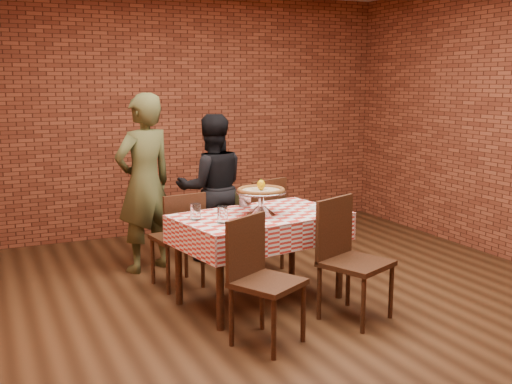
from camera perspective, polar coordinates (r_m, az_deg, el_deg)
ground at (r=4.99m, az=3.30°, el=-11.26°), size 6.00×6.00×0.00m
back_wall at (r=7.43m, az=-7.60°, el=7.29°), size 5.50×0.00×5.50m
table at (r=5.11m, az=0.41°, el=-6.27°), size 1.48×1.05×0.75m
tablecloth at (r=5.04m, az=0.41°, el=-3.37°), size 1.53×1.09×0.23m
pizza_stand at (r=4.98m, az=0.48°, el=-1.04°), size 0.46×0.46×0.19m
pizza at (r=4.96m, az=0.48°, el=0.11°), size 0.42×0.42×0.03m
lemon at (r=4.95m, az=0.48°, el=0.67°), size 0.07×0.07×0.09m
water_glass_left at (r=4.69m, az=-3.18°, el=-2.15°), size 0.10×0.10×0.13m
water_glass_right at (r=4.82m, az=-5.72°, el=-1.86°), size 0.10×0.10×0.13m
side_plate at (r=5.24m, az=5.71°, el=-1.53°), size 0.17×0.17×0.01m
sweetener_packet_a at (r=5.23m, az=6.78°, el=-1.60°), size 0.06×0.04×0.00m
sweetener_packet_b at (r=5.29m, az=7.03°, el=-1.46°), size 0.05×0.04×0.00m
condiment_caddy at (r=5.23m, az=-1.24°, el=-0.71°), size 0.11×0.09×0.15m
chair_near_left at (r=4.27m, az=1.11°, el=-8.57°), size 0.57×0.57×0.90m
chair_near_right at (r=4.77m, az=9.43°, el=-6.42°), size 0.60×0.60×0.94m
chair_far_left at (r=5.52m, az=-7.47°, el=-4.42°), size 0.45×0.45×0.88m
chair_far_right at (r=5.95m, az=-0.11°, el=-2.99°), size 0.56×0.56×0.92m
diner_olive at (r=5.95m, az=-10.47°, el=0.82°), size 0.74×0.61×1.74m
diner_black at (r=6.23m, az=-4.19°, el=0.37°), size 0.82×0.69×1.52m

